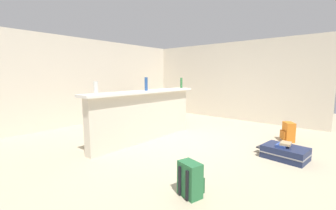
{
  "coord_description": "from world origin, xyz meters",
  "views": [
    {
      "loc": [
        -3.86,
        -3.06,
        1.44
      ],
      "look_at": [
        0.06,
        0.27,
        0.75
      ],
      "focal_mm": 23.58,
      "sensor_mm": 36.0,
      "label": 1
    }
  ],
  "objects_px": {
    "bottle_white": "(96,88)",
    "dining_table": "(154,102)",
    "suitcase_flat_navy": "(285,153)",
    "book_stack": "(284,144)",
    "backpack_green": "(190,180)",
    "bottle_blue": "(146,84)",
    "bottle_green": "(181,83)",
    "dining_chair_far_side": "(141,104)",
    "backpack_orange": "(288,132)",
    "dining_chair_near_partition": "(166,108)"
  },
  "relations": [
    {
      "from": "bottle_white",
      "to": "bottle_green",
      "type": "height_order",
      "value": "bottle_green"
    },
    {
      "from": "backpack_orange",
      "to": "bottle_green",
      "type": "bearing_deg",
      "value": 105.73
    },
    {
      "from": "backpack_green",
      "to": "dining_chair_far_side",
      "type": "bearing_deg",
      "value": 54.36
    },
    {
      "from": "bottle_green",
      "to": "dining_table",
      "type": "relative_size",
      "value": 0.24
    },
    {
      "from": "dining_chair_far_side",
      "to": "suitcase_flat_navy",
      "type": "xyz_separation_m",
      "value": [
        -0.66,
        -4.34,
        -0.41
      ]
    },
    {
      "from": "backpack_green",
      "to": "book_stack",
      "type": "height_order",
      "value": "backpack_green"
    },
    {
      "from": "backpack_orange",
      "to": "book_stack",
      "type": "xyz_separation_m",
      "value": [
        -1.22,
        -0.19,
        0.06
      ]
    },
    {
      "from": "suitcase_flat_navy",
      "to": "backpack_green",
      "type": "xyz_separation_m",
      "value": [
        -2.04,
        0.58,
        0.09
      ]
    },
    {
      "from": "suitcase_flat_navy",
      "to": "backpack_green",
      "type": "distance_m",
      "value": 2.12
    },
    {
      "from": "bottle_green",
      "to": "dining_table",
      "type": "xyz_separation_m",
      "value": [
        0.15,
        1.13,
        -0.6
      ]
    },
    {
      "from": "suitcase_flat_navy",
      "to": "backpack_orange",
      "type": "bearing_deg",
      "value": 9.8
    },
    {
      "from": "suitcase_flat_navy",
      "to": "book_stack",
      "type": "xyz_separation_m",
      "value": [
        -0.03,
        0.02,
        0.15
      ]
    },
    {
      "from": "dining_table",
      "to": "dining_chair_near_partition",
      "type": "height_order",
      "value": "dining_chair_near_partition"
    },
    {
      "from": "bottle_green",
      "to": "suitcase_flat_navy",
      "type": "relative_size",
      "value": 0.31
    },
    {
      "from": "bottle_white",
      "to": "dining_table",
      "type": "relative_size",
      "value": 0.2
    },
    {
      "from": "bottle_green",
      "to": "dining_chair_near_partition",
      "type": "height_order",
      "value": "bottle_green"
    },
    {
      "from": "dining_chair_far_side",
      "to": "book_stack",
      "type": "height_order",
      "value": "dining_chair_far_side"
    },
    {
      "from": "bottle_blue",
      "to": "suitcase_flat_navy",
      "type": "xyz_separation_m",
      "value": [
        0.78,
        -2.62,
        -1.15
      ]
    },
    {
      "from": "backpack_orange",
      "to": "dining_table",
      "type": "bearing_deg",
      "value": 98.53
    },
    {
      "from": "backpack_green",
      "to": "backpack_orange",
      "type": "xyz_separation_m",
      "value": [
        3.23,
        -0.37,
        0.0
      ]
    },
    {
      "from": "suitcase_flat_navy",
      "to": "dining_chair_far_side",
      "type": "bearing_deg",
      "value": 81.4
    },
    {
      "from": "backpack_green",
      "to": "book_stack",
      "type": "distance_m",
      "value": 2.09
    },
    {
      "from": "dining_chair_near_partition",
      "to": "suitcase_flat_navy",
      "type": "distance_m",
      "value": 3.29
    },
    {
      "from": "backpack_green",
      "to": "bottle_blue",
      "type": "bearing_deg",
      "value": 58.24
    },
    {
      "from": "bottle_blue",
      "to": "dining_table",
      "type": "relative_size",
      "value": 0.26
    },
    {
      "from": "suitcase_flat_navy",
      "to": "book_stack",
      "type": "distance_m",
      "value": 0.15
    },
    {
      "from": "bottle_white",
      "to": "backpack_green",
      "type": "height_order",
      "value": "bottle_white"
    },
    {
      "from": "bottle_white",
      "to": "backpack_orange",
      "type": "distance_m",
      "value": 4.12
    },
    {
      "from": "bottle_white",
      "to": "dining_table",
      "type": "xyz_separation_m",
      "value": [
        2.69,
        1.2,
        -0.58
      ]
    },
    {
      "from": "backpack_green",
      "to": "dining_table",
      "type": "bearing_deg",
      "value": 49.72
    },
    {
      "from": "bottle_blue",
      "to": "suitcase_flat_navy",
      "type": "height_order",
      "value": "bottle_blue"
    },
    {
      "from": "bottle_blue",
      "to": "suitcase_flat_navy",
      "type": "relative_size",
      "value": 0.33
    },
    {
      "from": "backpack_orange",
      "to": "dining_chair_far_side",
      "type": "bearing_deg",
      "value": 97.35
    },
    {
      "from": "dining_chair_near_partition",
      "to": "backpack_green",
      "type": "height_order",
      "value": "dining_chair_near_partition"
    },
    {
      "from": "bottle_white",
      "to": "backpack_orange",
      "type": "relative_size",
      "value": 0.54
    },
    {
      "from": "bottle_blue",
      "to": "dining_table",
      "type": "distance_m",
      "value": 1.93
    },
    {
      "from": "bottle_blue",
      "to": "bottle_white",
      "type": "bearing_deg",
      "value": -177.32
    },
    {
      "from": "bottle_white",
      "to": "book_stack",
      "type": "height_order",
      "value": "bottle_white"
    },
    {
      "from": "backpack_orange",
      "to": "book_stack",
      "type": "relative_size",
      "value": 1.7
    },
    {
      "from": "bottle_green",
      "to": "bottle_white",
      "type": "bearing_deg",
      "value": -178.35
    },
    {
      "from": "bottle_blue",
      "to": "backpack_orange",
      "type": "bearing_deg",
      "value": -50.81
    },
    {
      "from": "backpack_green",
      "to": "book_stack",
      "type": "bearing_deg",
      "value": -15.47
    },
    {
      "from": "bottle_blue",
      "to": "backpack_orange",
      "type": "height_order",
      "value": "bottle_blue"
    },
    {
      "from": "dining_table",
      "to": "dining_chair_far_side",
      "type": "relative_size",
      "value": 1.18
    },
    {
      "from": "bottle_white",
      "to": "backpack_orange",
      "type": "bearing_deg",
      "value": -36.18
    },
    {
      "from": "dining_table",
      "to": "backpack_green",
      "type": "distance_m",
      "value": 4.19
    },
    {
      "from": "dining_chair_far_side",
      "to": "book_stack",
      "type": "bearing_deg",
      "value": -98.99
    },
    {
      "from": "bottle_white",
      "to": "dining_table",
      "type": "height_order",
      "value": "bottle_white"
    },
    {
      "from": "backpack_orange",
      "to": "dining_chair_near_partition",
      "type": "bearing_deg",
      "value": 101.58
    },
    {
      "from": "bottle_green",
      "to": "dining_chair_near_partition",
      "type": "bearing_deg",
      "value": 83.34
    }
  ]
}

